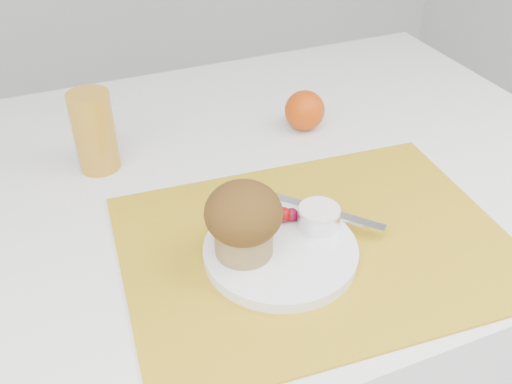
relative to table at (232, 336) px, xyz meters
name	(u,v)px	position (x,y,z in m)	size (l,w,h in m)	color
table	(232,336)	(0.00, 0.00, 0.00)	(1.20, 0.80, 0.75)	white
placemat	(316,244)	(0.05, -0.20, 0.38)	(0.50, 0.36, 0.00)	gold
plate	(280,251)	(0.00, -0.20, 0.39)	(0.19, 0.19, 0.02)	white
ramekin	(319,218)	(0.06, -0.18, 0.41)	(0.06, 0.06, 0.02)	silver
cream	(319,210)	(0.06, -0.18, 0.42)	(0.05, 0.05, 0.01)	white
raspberry_near	(283,215)	(0.02, -0.16, 0.40)	(0.02, 0.02, 0.02)	#5C0402
raspberry_far	(292,215)	(0.03, -0.16, 0.40)	(0.02, 0.02, 0.02)	#4F0215
butter_knife	(321,211)	(0.08, -0.16, 0.40)	(0.18, 0.01, 0.00)	silver
orange	(305,111)	(0.17, 0.08, 0.41)	(0.07, 0.07, 0.07)	#C74407
juice_glass	(94,132)	(-0.17, 0.10, 0.44)	(0.06, 0.06, 0.13)	#C18A24
muffin	(243,219)	(-0.05, -0.19, 0.45)	(0.09, 0.09, 0.10)	#9D7F4C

